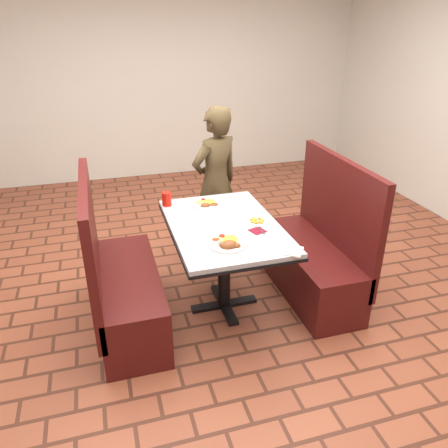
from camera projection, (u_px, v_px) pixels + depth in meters
The scene contains 15 objects.
room at pixel (224, 60), 2.80m from camera, with size 7.00×7.04×2.82m.
dining_table at pixel (224, 235), 3.34m from camera, with size 0.81×1.21×0.75m.
booth_bench_left at pixel (122, 288), 3.27m from camera, with size 0.47×1.20×1.17m.
booth_bench_right at pixel (315, 257), 3.68m from camera, with size 0.47×1.20×1.17m.
diner_person at pixel (216, 183), 4.18m from camera, with size 0.53×0.35×1.46m, color brown.
near_dinner_plate at pixel (227, 241), 2.98m from camera, with size 0.28×0.28×0.09m.
far_dinner_plate at pixel (207, 203), 3.61m from camera, with size 0.25×0.25×0.06m.
plantain_plate at pixel (257, 222), 3.31m from camera, with size 0.16×0.16×0.03m.
maroon_napkin at pixel (258, 231), 3.19m from camera, with size 0.10×0.10×0.00m, color maroon.
spoon_utensil at pixel (261, 231), 3.18m from camera, with size 0.01×0.13×0.00m, color silver.
red_tumbler at pixel (167, 199), 3.60m from camera, with size 0.08×0.08×0.11m, color red.
paper_napkin at pixel (288, 250), 2.91m from camera, with size 0.19×0.14×0.01m, color white.
knife_utensil at pixel (225, 246), 2.96m from camera, with size 0.01×0.16×0.00m, color silver.
fork_utensil at pixel (230, 244), 2.98m from camera, with size 0.01×0.16×0.00m, color #BCBBC0.
lettuce_shreds at pixel (227, 220), 3.36m from camera, with size 0.28×0.32×0.00m, color #A6D053, non-canonical shape.
Camera 1 is at (-0.84, -2.85, 2.17)m, focal length 35.00 mm.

